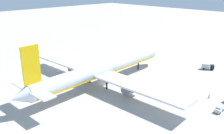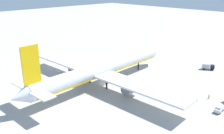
{
  "view_description": "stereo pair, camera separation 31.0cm",
  "coord_description": "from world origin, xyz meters",
  "px_view_note": "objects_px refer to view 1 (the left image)",
  "views": [
    {
      "loc": [
        -65.02,
        -70.37,
        40.38
      ],
      "look_at": [
        4.4,
        -0.46,
        6.31
      ],
      "focal_mm": 39.47,
      "sensor_mm": 36.0,
      "label": 1
    },
    {
      "loc": [
        -64.8,
        -70.59,
        40.38
      ],
      "look_at": [
        4.4,
        -0.46,
        6.31
      ],
      "focal_mm": 39.47,
      "sensor_mm": 36.0,
      "label": 2
    }
  ],
  "objects_px": {
    "traffic_cone_2": "(127,54)",
    "ground_worker_3": "(209,96)",
    "service_van": "(219,109)",
    "service_truck_2": "(207,66)",
    "traffic_cone_0": "(80,52)",
    "airliner": "(101,70)"
  },
  "relations": [
    {
      "from": "service_van",
      "to": "traffic_cone_0",
      "type": "bearing_deg",
      "value": 82.7
    },
    {
      "from": "airliner",
      "to": "traffic_cone_0",
      "type": "distance_m",
      "value": 51.09
    },
    {
      "from": "ground_worker_3",
      "to": "service_truck_2",
      "type": "bearing_deg",
      "value": 26.13
    },
    {
      "from": "traffic_cone_0",
      "to": "traffic_cone_2",
      "type": "relative_size",
      "value": 1.0
    },
    {
      "from": "service_truck_2",
      "to": "service_van",
      "type": "height_order",
      "value": "service_truck_2"
    },
    {
      "from": "service_truck_2",
      "to": "ground_worker_3",
      "type": "distance_m",
      "value": 33.58
    },
    {
      "from": "service_van",
      "to": "traffic_cone_0",
      "type": "relative_size",
      "value": 7.62
    },
    {
      "from": "ground_worker_3",
      "to": "airliner",
      "type": "bearing_deg",
      "value": 117.01
    },
    {
      "from": "service_van",
      "to": "traffic_cone_2",
      "type": "relative_size",
      "value": 7.62
    },
    {
      "from": "traffic_cone_0",
      "to": "ground_worker_3",
      "type": "bearing_deg",
      "value": -92.98
    },
    {
      "from": "airliner",
      "to": "ground_worker_3",
      "type": "relative_size",
      "value": 49.27
    },
    {
      "from": "service_van",
      "to": "ground_worker_3",
      "type": "height_order",
      "value": "service_van"
    },
    {
      "from": "service_van",
      "to": "traffic_cone_0",
      "type": "height_order",
      "value": "service_van"
    },
    {
      "from": "traffic_cone_2",
      "to": "ground_worker_3",
      "type": "bearing_deg",
      "value": -110.06
    },
    {
      "from": "service_van",
      "to": "ground_worker_3",
      "type": "xyz_separation_m",
      "value": [
        7.13,
        6.69,
        -0.2
      ]
    },
    {
      "from": "airliner",
      "to": "traffic_cone_0",
      "type": "xyz_separation_m",
      "value": [
        23.37,
        45.02,
        -6.16
      ]
    },
    {
      "from": "ground_worker_3",
      "to": "traffic_cone_2",
      "type": "xyz_separation_m",
      "value": [
        21.79,
        59.68,
        -0.56
      ]
    },
    {
      "from": "ground_worker_3",
      "to": "service_van",
      "type": "bearing_deg",
      "value": -136.84
    },
    {
      "from": "airliner",
      "to": "service_truck_2",
      "type": "height_order",
      "value": "airliner"
    },
    {
      "from": "traffic_cone_0",
      "to": "traffic_cone_2",
      "type": "xyz_separation_m",
      "value": [
        17.5,
        -22.77,
        0.0
      ]
    },
    {
      "from": "service_truck_2",
      "to": "traffic_cone_0",
      "type": "xyz_separation_m",
      "value": [
        -25.85,
        67.66,
        -1.28
      ]
    },
    {
      "from": "airliner",
      "to": "traffic_cone_2",
      "type": "xyz_separation_m",
      "value": [
        40.86,
        22.25,
        -6.16
      ]
    }
  ]
}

